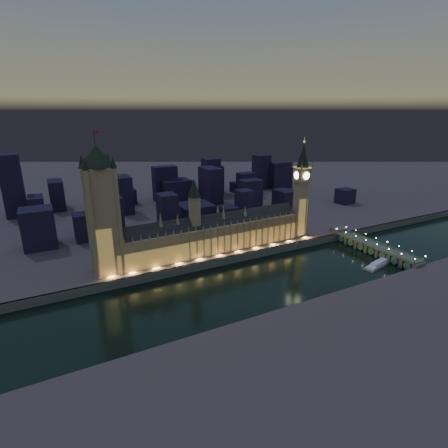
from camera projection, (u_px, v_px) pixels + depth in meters
name	position (u px, v px, depth m)	size (l,w,h in m)	color
ground_plane	(247.00, 281.00, 317.93)	(2000.00, 2000.00, 0.00)	black
north_bank	(123.00, 180.00, 755.10)	(2000.00, 960.00, 8.00)	#503F3C
embankment_wall	(226.00, 261.00, 351.25)	(2000.00, 2.50, 8.00)	#464146
palace_of_westminster	(213.00, 234.00, 359.69)	(202.00, 24.26, 78.00)	olive
victoria_tower	(102.00, 206.00, 300.08)	(31.68, 31.68, 124.90)	olive
elizabeth_tower	(302.00, 182.00, 395.75)	(18.00, 18.00, 112.30)	olive
westminster_bridge	(370.00, 247.00, 381.48)	(16.55, 113.00, 15.90)	#464146
river_boat	(379.00, 264.00, 349.91)	(46.92, 20.29, 4.50)	#464146
city_backdrop	(179.00, 192.00, 529.04)	(482.68, 215.63, 85.22)	black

